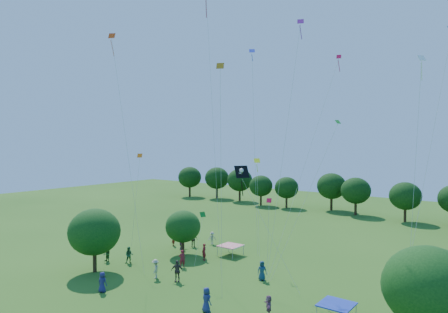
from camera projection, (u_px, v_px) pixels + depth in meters
near_tree_west at (94, 232)px, 37.14m from camera, size 4.78×4.78×5.93m
near_tree_north at (183, 226)px, 42.99m from camera, size 3.80×3.80×4.76m
near_tree_east at (429, 287)px, 22.50m from camera, size 5.14×5.14×6.23m
treeline at (368, 191)px, 65.43m from camera, size 88.01×8.77×6.77m
tent_red_stripe at (230, 246)px, 42.70m from camera, size 2.20×2.20×1.10m
tent_blue at (337, 305)px, 27.20m from camera, size 2.20×2.20×1.10m
crowd_person_0 at (206, 300)px, 28.41m from camera, size 0.96×0.66×1.77m
crowd_person_1 at (182, 259)px, 38.63m from camera, size 0.71×0.75×1.69m
crowd_person_2 at (107, 254)px, 40.42m from camera, size 0.81×0.46×1.61m
crowd_person_4 at (177, 271)px, 34.61m from camera, size 1.21×0.95×1.88m
crowd_person_5 at (269, 306)px, 27.71m from camera, size 1.27×1.37×1.47m
crowd_person_6 at (102, 282)px, 32.20m from camera, size 0.89×0.63×1.64m
crowd_person_7 at (204, 252)px, 40.94m from camera, size 0.75×0.63×1.70m
crowd_person_9 at (212, 238)px, 47.36m from camera, size 0.90×1.06×1.49m
crowd_person_10 at (193, 239)px, 46.18m from camera, size 1.09×1.01×1.75m
crowd_person_11 at (182, 242)px, 45.13m from camera, size 1.11×1.70×1.72m
crowd_person_12 at (262, 271)px, 34.98m from camera, size 0.90×0.93×1.71m
crowd_person_13 at (174, 239)px, 46.66m from camera, size 0.69×0.56×1.58m
crowd_person_14 at (129, 255)px, 39.87m from camera, size 0.89×0.90×1.66m
crowd_person_15 at (155, 269)px, 35.49m from camera, size 1.07×1.18×1.70m
pirate_kite at (243, 174)px, 30.03m from camera, size 5.00×1.48×9.04m
red_high_kite at (208, 31)px, 35.99m from camera, size 3.50×2.27×26.13m
small_kite_0 at (319, 120)px, 33.26m from camera, size 3.24×6.77×18.32m
small_kite_1 at (120, 95)px, 31.95m from camera, size 2.18×1.84×19.54m
small_kite_2 at (221, 127)px, 26.65m from camera, size 0.61×0.86×16.08m
small_kite_3 at (202, 220)px, 34.78m from camera, size 0.78×0.79×4.73m
small_kite_4 at (253, 98)px, 39.27m from camera, size 2.02×1.79×20.13m
small_kite_5 at (292, 88)px, 31.30m from camera, size 1.98×2.48×20.53m
small_kite_6 at (418, 125)px, 23.97m from camera, size 0.58×1.72×16.09m
small_kite_7 at (439, 101)px, 25.37m from camera, size 2.11×4.89×18.35m
small_kite_8 at (269, 219)px, 29.90m from camera, size 1.04×1.27×6.65m
small_kite_9 at (138, 174)px, 40.57m from camera, size 1.65×0.55×9.68m
small_kite_10 at (257, 174)px, 40.00m from camera, size 2.07×2.54×9.19m
small_kite_11 at (317, 171)px, 29.95m from camera, size 4.74×2.24×12.47m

